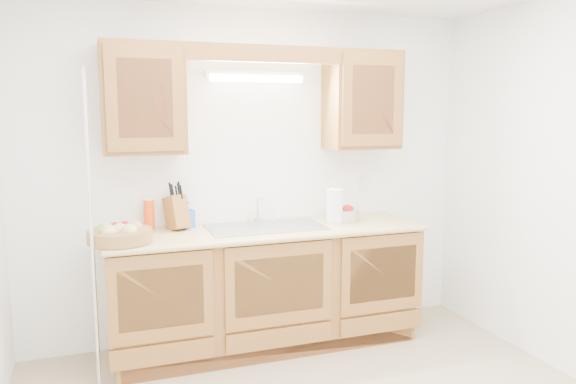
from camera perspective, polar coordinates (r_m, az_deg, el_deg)
name	(u,v)px	position (r m, az deg, el deg)	size (l,w,h in m)	color
room	(334,207)	(2.94, 4.70, -1.50)	(3.52, 3.50, 2.50)	tan
base_cabinets	(266,288)	(4.23, -2.22, -9.74)	(2.20, 0.60, 0.86)	brown
countertop	(267,231)	(4.10, -2.20, -3.94)	(2.30, 0.63, 0.04)	tan
upper_cabinet_left	(143,99)	(3.99, -14.54, 9.14)	(0.55, 0.33, 0.75)	brown
upper_cabinet_right	(362,100)	(4.46, 7.51, 9.22)	(0.55, 0.33, 0.75)	brown
valance	(265,54)	(4.03, -2.32, 13.88)	(2.20, 0.05, 0.12)	brown
fluorescent_fixture	(256,76)	(4.23, -3.24, 11.66)	(0.76, 0.08, 0.08)	white
sink	(266,237)	(4.13, -2.28, -4.59)	(0.84, 0.46, 0.36)	#9E9EA3
wire_shelf_pole	(92,234)	(3.65, -19.31, -4.01)	(0.03, 0.03, 2.00)	silver
outlet_plate	(365,183)	(4.69, 7.79, 0.90)	(0.08, 0.01, 0.12)	white
fruit_basket	(120,234)	(3.79, -16.72, -4.11)	(0.47, 0.47, 0.13)	#A07140
knife_block	(177,212)	(4.11, -11.24, -2.00)	(0.19, 0.23, 0.35)	brown
orange_canister	(149,214)	(4.15, -13.92, -2.15)	(0.09, 0.09, 0.23)	#FA4D0D
soap_bottle	(187,215)	(4.15, -10.21, -2.28)	(0.09, 0.09, 0.19)	blue
sponge	(335,215)	(4.56, 4.78, -2.35)	(0.11, 0.08, 0.02)	#CC333F
paper_towel	(335,206)	(4.25, 4.76, -1.47)	(0.15, 0.15, 0.31)	silver
apple_bowl	(345,214)	(4.38, 5.76, -2.20)	(0.25, 0.25, 0.12)	silver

